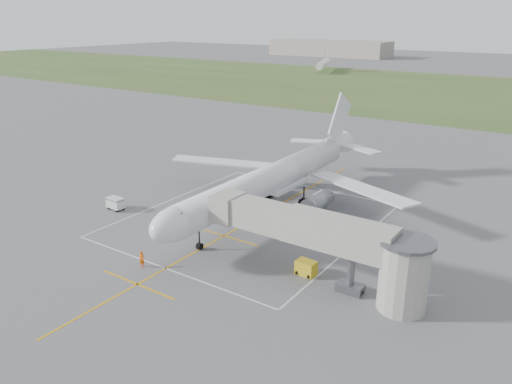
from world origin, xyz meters
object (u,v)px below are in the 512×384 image
Objects in this scene: ramp_worker_nose at (142,259)px; ramp_worker_wing at (235,195)px; airliner at (272,179)px; gpu_unit at (306,268)px; baggage_cart at (116,204)px; jet_bridge at (331,242)px.

ramp_worker_wing is at bearing 82.72° from ramp_worker_nose.
airliner is 26.09× the size of ramp_worker_nose.
airliner reaches higher than ramp_worker_wing.
baggage_cart reaches higher than gpu_unit.
jet_bridge is at bearing -9.65° from gpu_unit.
jet_bridge is 9.38× the size of baggage_cart.
jet_bridge reaches higher than ramp_worker_nose.
gpu_unit is 30.49m from baggage_cart.
ramp_worker_wing reaches higher than gpu_unit.
gpu_unit is 23.50m from ramp_worker_wing.
jet_bridge reaches higher than ramp_worker_wing.
jet_bridge is 4.98m from gpu_unit.
baggage_cart is 18.18m from ramp_worker_nose.
jet_bridge is 14.16× the size of ramp_worker_wing.
ramp_worker_nose is at bearing -156.98° from jet_bridge.
airliner is 18.74× the size of baggage_cart.
baggage_cart is at bearing -145.38° from airliner.
airliner is at bearing -137.86° from ramp_worker_wing.
ramp_worker_nose is 1.08× the size of ramp_worker_wing.
baggage_cart is at bearing -178.83° from gpu_unit.
airliner is at bearing 37.51° from baggage_cart.
baggage_cart is at bearing 176.43° from jet_bridge.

